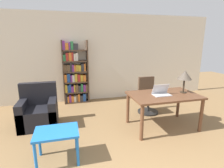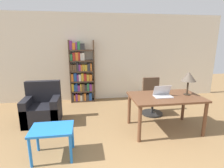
{
  "view_description": "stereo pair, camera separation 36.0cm",
  "coord_description": "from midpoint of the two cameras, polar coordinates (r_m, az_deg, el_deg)",
  "views": [
    {
      "loc": [
        -0.9,
        -0.99,
        1.86
      ],
      "look_at": [
        -0.01,
        2.39,
        1.01
      ],
      "focal_mm": 28.0,
      "sensor_mm": 36.0,
      "label": 1
    },
    {
      "loc": [
        -0.55,
        -1.06,
        1.86
      ],
      "look_at": [
        -0.01,
        2.39,
        1.01
      ],
      "focal_mm": 28.0,
      "sensor_mm": 36.0,
      "label": 2
    }
  ],
  "objects": [
    {
      "name": "desk",
      "position": [
        3.89,
        13.96,
        -4.74
      ],
      "size": [
        1.46,
        0.9,
        0.76
      ],
      "color": "brown",
      "rests_on": "ground_plane"
    },
    {
      "name": "table_lamp",
      "position": [
        4.03,
        20.36,
        2.6
      ],
      "size": [
        0.3,
        0.3,
        0.49
      ],
      "color": "#2D2319",
      "rests_on": "desk"
    },
    {
      "name": "wall_back",
      "position": [
        5.62,
        -7.34,
        8.43
      ],
      "size": [
        8.0,
        0.06,
        2.7
      ],
      "color": "beige",
      "rests_on": "ground_plane"
    },
    {
      "name": "armchair",
      "position": [
        4.35,
        -25.03,
        -8.41
      ],
      "size": [
        0.79,
        0.69,
        0.95
      ],
      "color": "black",
      "rests_on": "ground_plane"
    },
    {
      "name": "bookshelf",
      "position": [
        5.46,
        -13.94,
        2.85
      ],
      "size": [
        0.75,
        0.28,
        1.9
      ],
      "color": "#4C3828",
      "rests_on": "ground_plane"
    },
    {
      "name": "side_table_blue",
      "position": [
        3.01,
        -21.03,
        -15.53
      ],
      "size": [
        0.66,
        0.49,
        0.52
      ],
      "color": "blue",
      "rests_on": "ground_plane"
    },
    {
      "name": "laptop",
      "position": [
        3.78,
        13.23,
        -2.82
      ],
      "size": [
        0.36,
        0.23,
        0.23
      ],
      "color": "#B2B2B7",
      "rests_on": "desk"
    },
    {
      "name": "office_chair",
      "position": [
        4.74,
        9.41,
        -4.25
      ],
      "size": [
        0.54,
        0.54,
        0.94
      ],
      "color": "black",
      "rests_on": "ground_plane"
    }
  ]
}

